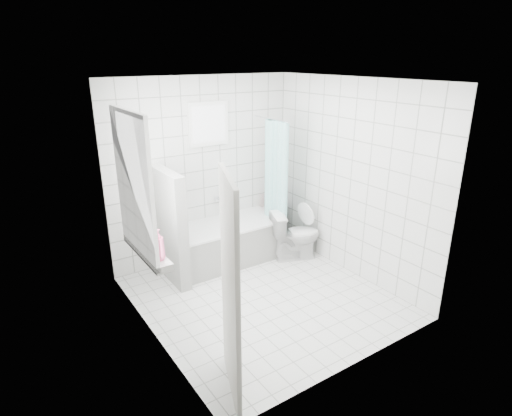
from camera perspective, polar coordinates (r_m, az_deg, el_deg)
ground at (r=5.44m, az=0.91°, el=-11.79°), size 3.00×3.00×0.00m
ceiling at (r=4.64m, az=1.09°, el=16.71°), size 3.00×3.00×0.00m
wall_back at (r=6.13m, az=-7.06°, el=5.00°), size 2.80×0.02×2.60m
wall_front at (r=3.84m, az=13.91°, el=-4.64°), size 2.80×0.02×2.60m
wall_left at (r=4.29m, az=-14.56°, el=-2.03°), size 0.02×3.00×2.60m
wall_right at (r=5.77m, az=12.52°, el=3.73°), size 0.02×3.00×2.60m
window_left at (r=4.48m, az=-15.66°, el=2.85°), size 0.01×0.90×1.40m
window_back at (r=6.00m, az=-6.26°, el=11.06°), size 0.50×0.01×0.50m
window_sill at (r=4.75m, az=-14.33°, el=-5.61°), size 0.18×1.02×0.08m
door at (r=3.62m, az=-3.45°, el=-11.00°), size 0.33×0.76×2.00m
bathtub at (r=6.22m, az=-3.92°, el=-4.56°), size 1.61×0.77×0.58m
partition_wall at (r=5.65m, az=-11.44°, el=-2.44°), size 0.15×0.85×1.50m
tiled_ledge at (r=6.92m, az=2.16°, el=-2.07°), size 0.40×0.24×0.55m
toilet at (r=6.29m, az=5.29°, el=-3.59°), size 0.80×0.62×0.72m
curtain_rod at (r=6.11m, az=2.02°, el=11.79°), size 0.02×0.80×0.02m
shower_curtain at (r=6.19m, az=2.62°, el=3.37°), size 0.14×0.48×1.78m
tub_faucet at (r=6.33m, az=-4.78°, el=1.31°), size 0.18×0.06×0.06m
sill_bottles at (r=4.53m, az=-13.62°, el=-4.29°), size 0.17×0.62×0.33m
ledge_bottles at (r=6.77m, az=2.07°, el=0.98°), size 0.19×0.16×0.25m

